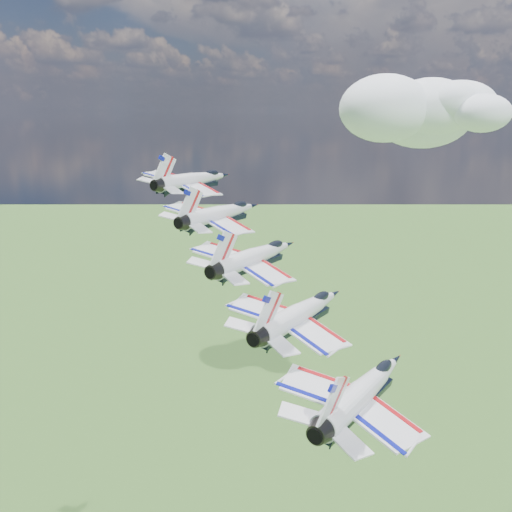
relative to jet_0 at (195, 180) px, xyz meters
The scene contains 6 objects.
cloud_far 164.72m from the jet_0, 88.18° to the left, with size 58.04×45.60×22.80m, color white.
jet_0 is the anchor object (origin of this frame).
jet_1 11.38m from the jet_0, 38.86° to the right, with size 11.60×17.18×5.13m, color silver, non-canonical shape.
jet_2 22.75m from the jet_0, 38.86° to the right, with size 11.60×17.18×5.13m, color white, non-canonical shape.
jet_3 34.13m from the jet_0, 38.86° to the right, with size 11.60×17.18×5.13m, color silver, non-canonical shape.
jet_4 45.50m from the jet_0, 38.86° to the right, with size 11.60×17.18×5.13m, color silver, non-canonical shape.
Camera 1 is at (42.67, -34.14, 159.89)m, focal length 40.00 mm.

